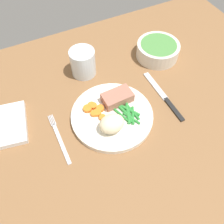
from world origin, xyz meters
TOP-DOWN VIEW (x-y plane):
  - dining_table at (0.00, 0.00)cm, footprint 120.00×90.00cm
  - dinner_plate at (-3.44, 1.71)cm, footprint 23.00×23.00cm
  - meat_portion at (-0.34, 5.33)cm, footprint 8.72×5.38cm
  - mashed_potatoes at (-5.51, -2.43)cm, footprint 6.86×5.49cm
  - carrot_slices at (-7.36, 4.86)cm, footprint 5.68×7.15cm
  - green_beans at (0.73, -0.10)cm, footprint 6.22×9.54cm
  - fork at (-19.13, 1.45)cm, footprint 1.44×16.60cm
  - knife at (13.86, 1.43)cm, footprint 1.70×20.50cm
  - water_glass at (-3.85, 21.60)cm, footprint 7.86×7.86cm
  - salad_bowl at (21.61, 17.90)cm, footprint 14.18×14.18cm
  - napkin at (-32.40, 11.86)cm, footprint 15.94×15.89cm

SIDE VIEW (x-z plane):
  - dining_table at x=0.00cm, z-range 0.00..2.00cm
  - knife at x=13.86cm, z-range 1.88..2.52cm
  - fork at x=-19.13cm, z-range 2.00..2.40cm
  - napkin at x=-32.40cm, z-range 2.00..3.57cm
  - dinner_plate at x=-3.44cm, z-range 2.00..3.60cm
  - green_beans at x=0.73cm, z-range 3.55..4.43cm
  - carrot_slices at x=-7.36cm, z-range 3.53..4.62cm
  - salad_bowl at x=21.61cm, z-range 2.32..7.31cm
  - meat_portion at x=-0.34cm, z-range 3.60..6.48cm
  - water_glass at x=-3.85cm, z-range 1.44..10.09cm
  - mashed_potatoes at x=-5.51cm, z-range 3.60..8.19cm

